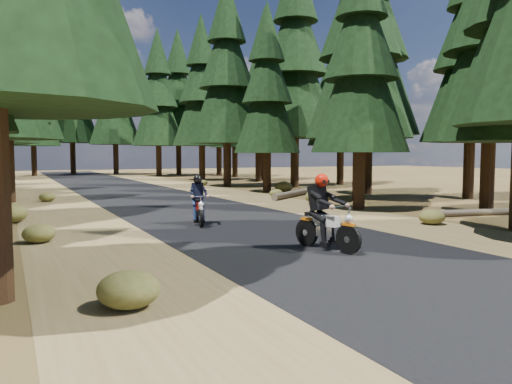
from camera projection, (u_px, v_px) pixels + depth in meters
ground at (281, 237)px, 13.14m from camera, size 120.00×120.00×0.00m
road at (212, 216)px, 17.60m from camera, size 6.00×100.00×0.01m
shoulder_l at (74, 224)px, 15.55m from camera, size 3.20×100.00×0.01m
shoulder_r at (321, 210)px, 19.65m from camera, size 3.20×100.00×0.01m
pine_forest at (117, 63)px, 31.30m from camera, size 34.59×55.08×16.32m
log_near at (297, 193)px, 26.14m from camera, size 5.10×4.14×0.32m
log_far at (480, 212)px, 17.76m from camera, size 3.87×1.09×0.24m
understory_shrubs at (188, 202)px, 19.83m from camera, size 16.54×30.35×0.69m
rider_lead at (327, 225)px, 11.34m from camera, size 1.02×2.03×1.74m
rider_follow at (199, 209)px, 15.35m from camera, size 0.88×1.79×1.54m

